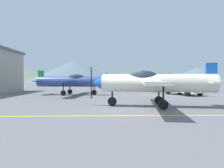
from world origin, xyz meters
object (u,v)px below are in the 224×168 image
(car_sedan, at_px, (184,87))
(airplane_far, at_px, (147,81))
(airplane_mid, at_px, (71,81))
(airplane_near, at_px, (153,82))

(car_sedan, bearing_deg, airplane_far, 104.99)
(airplane_mid, bearing_deg, airplane_far, 38.97)
(airplane_near, distance_m, airplane_far, 17.81)
(airplane_mid, xyz_separation_m, airplane_far, (10.15, 8.21, 0.00))
(airplane_mid, relative_size, airplane_far, 1.01)
(airplane_mid, bearing_deg, car_sedan, -2.09)
(airplane_mid, relative_size, car_sedan, 1.96)
(airplane_far, height_order, car_sedan, airplane_far)
(airplane_far, bearing_deg, car_sedan, -75.01)
(airplane_mid, bearing_deg, airplane_near, -53.44)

